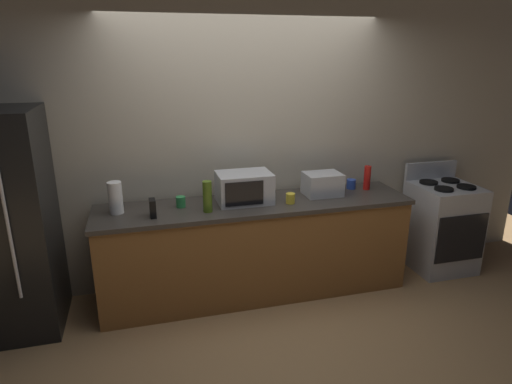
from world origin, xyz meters
name	(u,v)px	position (x,y,z in m)	size (l,w,h in m)	color
ground_plane	(268,314)	(0.00, 0.00, 0.00)	(8.00, 8.00, 0.00)	#A87F51
back_wall	(245,144)	(0.00, 0.81, 1.35)	(6.40, 0.10, 2.70)	#B2A893
counter_run	(256,248)	(0.00, 0.40, 0.45)	(2.84, 0.64, 0.90)	brown
refrigerator	(3,225)	(-2.05, 0.40, 0.90)	(0.72, 0.73, 1.80)	black
stove_range	(441,226)	(2.00, 0.40, 0.46)	(0.60, 0.61, 1.08)	#B7BABF
microwave	(244,188)	(-0.10, 0.45, 1.04)	(0.48, 0.35, 0.27)	#B7BABF
toaster_oven	(322,184)	(0.66, 0.46, 1.01)	(0.34, 0.26, 0.21)	#B7BABF
paper_towel_roll	(115,198)	(-1.20, 0.45, 1.04)	(0.12, 0.12, 0.27)	white
cordless_phone	(153,208)	(-0.91, 0.28, 0.98)	(0.05, 0.11, 0.15)	black
bottle_hot_sauce	(367,178)	(1.15, 0.51, 1.02)	(0.07, 0.07, 0.23)	red
bottle_olive_oil	(207,197)	(-0.45, 0.28, 1.03)	(0.08, 0.08, 0.27)	#4C6B19
mug_blue	(351,184)	(1.02, 0.57, 0.95)	(0.09, 0.09, 0.09)	#2D4CB2
mug_yellow	(290,198)	(0.29, 0.30, 0.95)	(0.08, 0.08, 0.09)	yellow
mug_green	(181,202)	(-0.66, 0.46, 0.95)	(0.08, 0.08, 0.09)	#2D8C47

